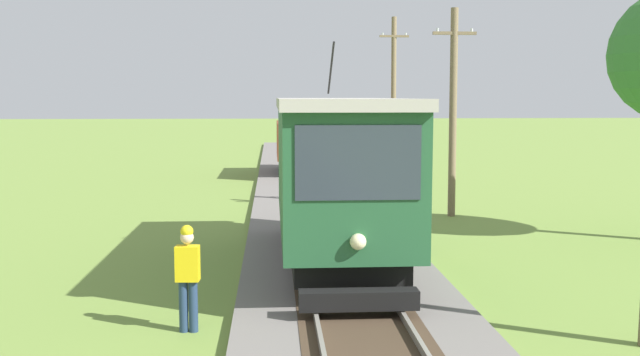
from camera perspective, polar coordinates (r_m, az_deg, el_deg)
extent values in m
cube|color=#235633|center=(15.93, 1.33, 0.85)|extent=(2.50, 8.00, 2.60)
cube|color=#B2ADA3|center=(15.86, 1.34, 5.93)|extent=(2.60, 8.32, 0.22)
cube|color=black|center=(16.16, 1.31, -4.73)|extent=(2.10, 7.04, 0.44)
cube|color=#2D3842|center=(11.91, 3.04, 1.21)|extent=(2.10, 0.03, 1.25)
cube|color=#2D3842|center=(16.06, 5.82, 2.17)|extent=(0.02, 6.72, 1.04)
sphere|color=#F4EAB2|center=(12.06, 3.03, -5.06)|extent=(0.28, 0.28, 0.28)
cylinder|color=black|center=(17.46, 0.87, 8.63)|extent=(0.05, 1.67, 1.19)
cube|color=black|center=(12.15, 3.08, -9.59)|extent=(2.00, 0.36, 0.32)
cylinder|color=black|center=(13.98, 2.13, -6.51)|extent=(1.54, 0.80, 0.80)
cylinder|color=black|center=(18.36, 0.69, -3.38)|extent=(1.54, 0.80, 0.80)
cube|color=brown|center=(35.10, -1.46, 3.06)|extent=(2.40, 5.20, 1.70)
cube|color=black|center=(35.18, -1.46, 1.31)|extent=(2.02, 4.78, 0.38)
cylinder|color=black|center=(33.63, -1.35, 1.07)|extent=(1.54, 0.76, 0.76)
cylinder|color=black|center=(36.73, -1.55, 1.52)|extent=(1.54, 0.76, 0.76)
cylinder|color=#7A664C|center=(23.55, 10.48, 5.06)|extent=(0.24, 0.34, 6.66)
cube|color=#7A664C|center=(23.63, 10.61, 11.20)|extent=(1.40, 0.10, 0.10)
cylinder|color=silver|center=(23.51, 9.29, 11.50)|extent=(0.08, 0.08, 0.10)
cylinder|color=silver|center=(23.78, 11.92, 11.39)|extent=(0.08, 0.08, 0.10)
cylinder|color=#7A664C|center=(34.75, 5.84, 6.34)|extent=(0.24, 0.43, 7.62)
cube|color=#7A664C|center=(34.87, 5.90, 11.10)|extent=(1.40, 0.10, 0.10)
cylinder|color=silver|center=(34.79, 4.99, 11.29)|extent=(0.08, 0.08, 0.10)
cylinder|color=silver|center=(34.97, 6.80, 11.24)|extent=(0.08, 0.08, 0.10)
cone|color=gray|center=(36.26, 5.23, 1.09)|extent=(2.43, 2.43, 0.97)
cylinder|color=navy|center=(12.19, -10.00, -9.97)|extent=(0.15, 0.15, 0.86)
cylinder|color=navy|center=(12.22, -10.75, -9.94)|extent=(0.15, 0.15, 0.86)
cube|color=yellow|center=(12.02, -10.44, -6.66)|extent=(0.40, 0.27, 0.58)
sphere|color=beige|center=(11.93, -10.49, -4.65)|extent=(0.22, 0.22, 0.22)
sphere|color=yellow|center=(11.91, -10.50, -4.18)|extent=(0.21, 0.21, 0.21)
cylinder|color=navy|center=(18.14, 8.06, -4.49)|extent=(0.15, 0.15, 0.86)
cylinder|color=navy|center=(18.28, 8.29, -4.41)|extent=(0.15, 0.15, 0.86)
cube|color=orange|center=(18.09, 8.21, -2.21)|extent=(0.43, 0.45, 0.58)
sphere|color=tan|center=(18.03, 8.23, -0.86)|extent=(0.22, 0.22, 0.22)
sphere|color=yellow|center=(18.02, 8.24, -0.55)|extent=(0.21, 0.21, 0.21)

